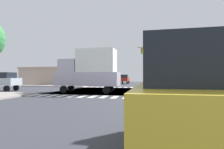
{
  "coord_description": "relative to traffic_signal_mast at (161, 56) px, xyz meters",
  "views": [
    {
      "loc": [
        4.24,
        -22.46,
        1.77
      ],
      "look_at": [
        -1.9,
        6.27,
        2.17
      ],
      "focal_mm": 28.38,
      "sensor_mm": 36.0,
      "label": 1
    }
  ],
  "objects": [
    {
      "name": "sidewalk_corner_nw",
      "position": [
        -18.99,
        4.95,
        -5.12
      ],
      "size": [
        12.0,
        12.0,
        0.14
      ],
      "color": "gray",
      "rests_on": "ground"
    },
    {
      "name": "traffic_signal_mast",
      "position": [
        0.0,
        0.0,
        0.0
      ],
      "size": [
        6.1,
        0.55,
        7.07
      ],
      "color": "gray",
      "rests_on": "ground"
    },
    {
      "name": "pickup_farside_2",
      "position": [
        0.95,
        -10.55,
        -3.9
      ],
      "size": [
        5.1,
        2.0,
        2.35
      ],
      "rotation": [
        0.0,
        0.0,
        1.57
      ],
      "color": "black",
      "rests_on": "ground"
    },
    {
      "name": "pickup_nearside_1",
      "position": [
        -7.99,
        15.2,
        -3.9
      ],
      "size": [
        2.0,
        5.1,
        2.35
      ],
      "rotation": [
        0.0,
        0.0,
        3.14
      ],
      "color": "black",
      "rests_on": "ground"
    },
    {
      "name": "box_truck_queued_1",
      "position": [
        -8.41,
        -10.55,
        -2.63
      ],
      "size": [
        7.2,
        2.4,
        4.85
      ],
      "rotation": [
        0.0,
        0.0,
        1.57
      ],
      "color": "black",
      "rests_on": "ground"
    },
    {
      "name": "suv_leading_2",
      "position": [
        -0.99,
        -25.69,
        -3.8
      ],
      "size": [
        1.96,
        4.6,
        2.34
      ],
      "color": "black",
      "rests_on": "ground"
    },
    {
      "name": "sidewalk_corner_ne",
      "position": [
        7.01,
        4.95,
        -5.12
      ],
      "size": [
        12.0,
        12.0,
        0.14
      ],
      "color": "gray",
      "rests_on": "ground"
    },
    {
      "name": "street_lamp",
      "position": [
        1.53,
        10.9,
        0.11
      ],
      "size": [
        1.78,
        0.32,
        8.99
      ],
      "color": "gray",
      "rests_on": "ground"
    },
    {
      "name": "ground",
      "position": [
        -5.99,
        -7.05,
        -5.22
      ],
      "size": [
        90.0,
        90.0,
        0.05
      ],
      "color": "#35373E"
    },
    {
      "name": "crosswalk_far",
      "position": [
        -6.24,
        0.25,
        -5.19
      ],
      "size": [
        13.5,
        2.0,
        0.01
      ],
      "color": "white",
      "rests_on": "ground"
    },
    {
      "name": "bank_building",
      "position": [
        -24.95,
        8.55,
        -3.22
      ],
      "size": [
        12.04,
        8.88,
        3.92
      ],
      "color": "tan",
      "rests_on": "ground"
    },
    {
      "name": "suv_crossing_1",
      "position": [
        -20.19,
        -10.55,
        -3.8
      ],
      "size": [
        4.6,
        1.96,
        2.34
      ],
      "rotation": [
        0.0,
        0.0,
        1.57
      ],
      "color": "black",
      "rests_on": "ground"
    },
    {
      "name": "crosswalk_near",
      "position": [
        -6.24,
        -14.35,
        -5.19
      ],
      "size": [
        13.5,
        2.0,
        0.01
      ],
      "color": "white",
      "rests_on": "ground"
    }
  ]
}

